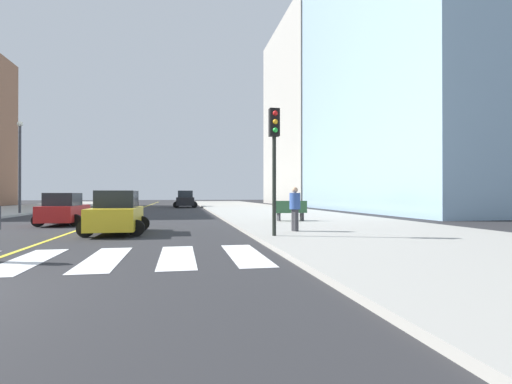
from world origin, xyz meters
TOP-DOWN VIEW (x-y plane):
  - sidewalk_kerb_east at (12.20, 20.00)m, footprint 10.00×120.00m
  - lane_divider_paint at (0.00, 40.00)m, footprint 0.16×80.00m
  - office_tower_glass at (30.19, 28.88)m, footprint 20.00×28.00m
  - parking_garage_concrete at (29.19, 55.57)m, footprint 18.00×24.00m
  - car_black_nearest at (5.17, 43.11)m, footprint 2.97×4.70m
  - car_yellow_second at (1.97, 10.66)m, footprint 2.49×3.99m
  - car_red_third at (-1.52, 16.07)m, footprint 2.45×3.86m
  - traffic_light_near_corner at (7.88, 7.23)m, footprint 0.36×0.41m
  - park_bench at (10.64, 14.83)m, footprint 1.80×0.57m
  - pedestrian_waiting_east at (9.11, 8.82)m, footprint 0.44×0.44m
  - street_lamp at (-8.04, 28.01)m, footprint 0.44×0.44m

SIDE VIEW (x-z plane):
  - lane_divider_paint at x=0.00m, z-range 0.00..0.01m
  - sidewalk_kerb_east at x=12.20m, z-range 0.00..0.15m
  - park_bench at x=10.64m, z-range 0.13..1.25m
  - car_red_third at x=-1.52m, z-range -0.06..1.65m
  - car_yellow_second at x=1.97m, z-range -0.06..1.73m
  - car_black_nearest at x=5.17m, z-range -0.07..2.02m
  - pedestrian_waiting_east at x=9.11m, z-range 0.24..2.02m
  - traffic_light_near_corner at x=7.88m, z-range 1.08..5.64m
  - street_lamp at x=-8.04m, z-range 0.82..8.15m
  - parking_garage_concrete at x=29.19m, z-range 0.00..29.19m
  - office_tower_glass at x=30.19m, z-range 0.00..40.52m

